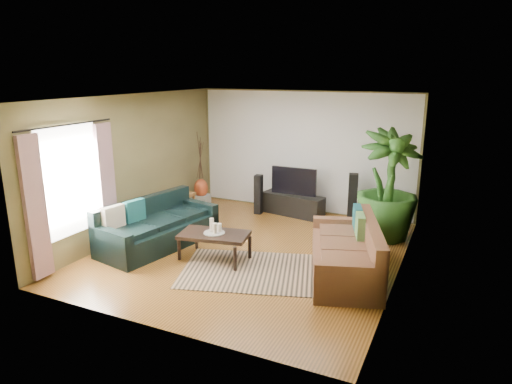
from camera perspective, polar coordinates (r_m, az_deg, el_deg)
The scene contains 28 objects.
floor at distance 8.20m, azimuth -0.59°, elevation -7.44°, with size 5.50×5.50×0.00m, color #945E26.
ceiling at distance 7.58m, azimuth -0.65°, elevation 11.76°, with size 5.50×5.50×0.00m, color white.
wall_back at distance 10.28m, azimuth 6.03°, elevation 4.98°, with size 5.00×5.00×0.00m, color olive.
wall_front at distance 5.52m, azimuth -13.04°, elevation -4.23°, with size 5.00×5.00×0.00m, color olive.
wall_left at distance 9.12m, azimuth -14.97°, elevation 3.25°, with size 5.50×5.50×0.00m, color olive.
wall_right at distance 7.10m, azimuth 17.90°, elevation -0.26°, with size 5.50×5.50×0.00m, color olive.
backwall_panel at distance 10.27m, azimuth 6.01°, elevation 4.97°, with size 4.90×4.90×0.00m, color white.
window_pane at distance 7.96m, azimuth -22.20°, elevation 1.33°, with size 1.80×1.80×0.00m, color white.
curtain_near at distance 7.52m, azimuth -25.88°, elevation -1.82°, with size 0.08×0.35×2.20m, color gray.
curtain_far at distance 8.49m, azimuth -18.15°, elevation 0.78°, with size 0.08×0.35×2.20m, color gray.
curtain_rod at distance 7.78m, azimuth -22.60°, elevation 7.75°, with size 0.03×0.03×1.90m, color black.
sofa_left at distance 8.51m, azimuth -12.10°, elevation -3.87°, with size 2.24×0.96×0.85m, color black.
sofa_right at distance 7.33m, azimuth 11.04°, elevation -6.95°, with size 2.17×0.98×0.85m, color brown.
area_rug at distance 7.44m, azimuth -0.56°, elevation -9.81°, with size 2.21×1.57×0.01m, color tan.
coffee_table at distance 7.83m, azimuth -5.21°, elevation -6.76°, with size 1.15×0.63×0.47m, color black.
candle_tray at distance 7.74m, azimuth -5.25°, elevation -5.09°, with size 0.36×0.36×0.02m, color gray.
candle_tall at distance 7.75m, azimuth -5.55°, elevation -4.10°, with size 0.07×0.07×0.23m, color beige.
candle_mid at distance 7.66m, azimuth -5.16°, elevation -4.55°, with size 0.07×0.07×0.18m, color beige.
candle_short at distance 7.73m, azimuth -4.59°, elevation -4.47°, with size 0.07×0.07×0.15m, color white.
tv_stand at distance 10.16m, azimuth 4.65°, elevation -1.59°, with size 1.40×0.42×0.47m, color black.
television at distance 10.03m, azimuth 4.75°, elevation 1.37°, with size 1.02×0.06×0.61m, color black.
speaker_left at distance 10.16m, azimuth 0.31°, elevation -0.30°, with size 0.16×0.18×0.88m, color black.
speaker_right at distance 9.77m, azimuth 11.97°, elevation -0.77°, with size 0.19×0.21×1.05m, color black.
potted_plant at distance 8.89m, azimuth 16.14°, elevation 0.84°, with size 1.17×1.17×2.09m, color #26541C.
plant_pot at distance 9.14m, azimuth 15.73°, elevation -4.59°, with size 0.39×0.39×0.30m, color black.
pedestal at distance 10.62m, azimuth -6.83°, elevation -1.25°, with size 0.34×0.34×0.34m, color gray.
vase at distance 10.53m, azimuth -6.89°, elevation 0.47°, with size 0.32×0.32×0.44m, color maroon.
side_table at distance 10.10m, azimuth -9.41°, elevation -1.64°, with size 0.51×0.51×0.54m, color olive.
Camera 1 is at (3.27, -6.83, 3.14)m, focal length 32.00 mm.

